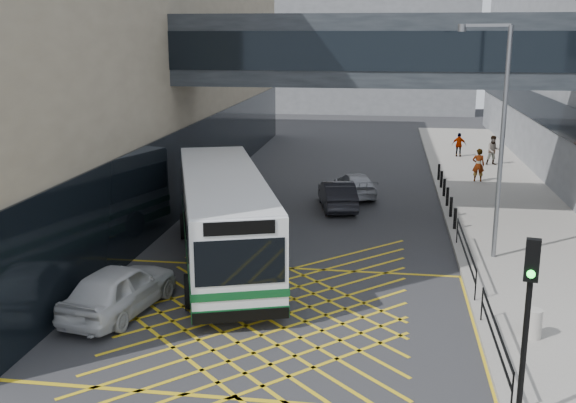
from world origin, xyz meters
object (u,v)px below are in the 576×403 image
at_px(car_dark, 337,195).
at_px(street_lamp, 498,128).
at_px(traffic_light, 528,306).
at_px(pedestrian_a, 478,165).
at_px(car_silver, 355,184).
at_px(bus, 223,216).
at_px(pedestrian_b, 493,150).
at_px(pedestrian_c, 459,145).
at_px(car_white, 119,288).
at_px(litter_bin, 533,324).

bearing_deg(car_dark, street_lamp, 120.17).
distance_m(traffic_light, pedestrian_a, 24.95).
bearing_deg(traffic_light, pedestrian_a, 97.24).
height_order(car_dark, pedestrian_a, pedestrian_a).
bearing_deg(car_silver, bus, 54.83).
bearing_deg(pedestrian_b, pedestrian_c, 116.75).
relative_size(car_white, pedestrian_c, 3.06).
distance_m(street_lamp, pedestrian_c, 21.67).
xyz_separation_m(car_dark, traffic_light, (5.21, -18.18, 2.16)).
relative_size(traffic_light, pedestrian_b, 2.25).
distance_m(pedestrian_a, pedestrian_b, 5.37).
bearing_deg(pedestrian_c, litter_bin, 98.87).
distance_m(bus, pedestrian_c, 25.38).
height_order(bus, traffic_light, traffic_light).
distance_m(street_lamp, litter_bin, 8.22).
height_order(street_lamp, pedestrian_b, street_lamp).
relative_size(bus, car_silver, 3.01).
bearing_deg(litter_bin, car_white, 178.37).
xyz_separation_m(traffic_light, pedestrian_b, (3.70, 29.93, -1.77)).
relative_size(pedestrian_a, pedestrian_b, 1.00).
relative_size(pedestrian_b, pedestrian_c, 1.16).
distance_m(car_white, street_lamp, 14.04).
bearing_deg(car_white, street_lamp, -139.98).
bearing_deg(pedestrian_b, car_silver, -139.48).
bearing_deg(car_silver, car_dark, 60.43).
bearing_deg(bus, car_white, -130.78).
height_order(bus, car_white, bus).
bearing_deg(street_lamp, car_white, -132.00).
xyz_separation_m(car_dark, pedestrian_b, (8.91, 11.75, 0.39)).
bearing_deg(car_dark, bus, 55.93).
xyz_separation_m(traffic_light, pedestrian_a, (2.15, 24.79, -1.76)).
height_order(car_dark, pedestrian_b, pedestrian_b).
bearing_deg(pedestrian_c, car_white, 76.04).
relative_size(car_white, litter_bin, 6.00).
xyz_separation_m(litter_bin, pedestrian_a, (1.00, 20.39, 0.52)).
bearing_deg(car_dark, litter_bin, 102.90).
xyz_separation_m(car_silver, street_lamp, (5.41, -9.54, 4.29)).
relative_size(street_lamp, pedestrian_b, 4.55).
relative_size(traffic_light, litter_bin, 5.09).
bearing_deg(bus, pedestrian_a, 36.20).
bearing_deg(traffic_light, car_silver, 114.30).
relative_size(car_white, car_dark, 1.10).
height_order(car_white, litter_bin, car_white).
height_order(car_silver, traffic_light, traffic_light).
xyz_separation_m(bus, car_silver, (4.22, 11.31, -1.17)).
distance_m(car_silver, street_lamp, 11.78).
xyz_separation_m(traffic_light, street_lamp, (0.93, 11.37, 2.08)).
xyz_separation_m(bus, pedestrian_a, (10.86, 15.19, -0.72)).
bearing_deg(street_lamp, bus, -151.23).
xyz_separation_m(car_white, car_dark, (5.51, 13.44, -0.08)).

